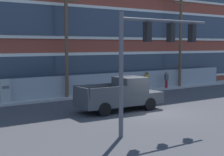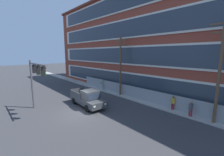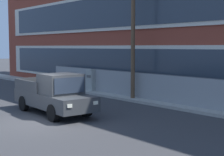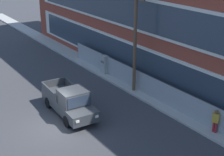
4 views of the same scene
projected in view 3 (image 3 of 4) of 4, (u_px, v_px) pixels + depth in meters
The scene contains 6 objects.
ground_plane at pixel (37, 123), 15.38m from camera, with size 160.00×160.00×0.00m, color #38383A.
sidewalk_building_side at pixel (158, 102), 20.56m from camera, with size 80.00×1.76×0.16m, color #9E9B93.
chain_link_fence at pixel (187, 92), 18.85m from camera, with size 27.78×0.06×1.78m.
pickup_truck_dark_grey at pixel (55, 95), 17.27m from camera, with size 5.64×2.25×2.09m.
utility_pole_near_corner at pixel (133, 25), 21.33m from camera, with size 2.35×0.26×8.60m.
electrical_cabinet at pixel (92, 81), 25.38m from camera, with size 0.70×0.53×1.75m.
Camera 3 is at (13.73, -7.19, 3.41)m, focal length 55.00 mm.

